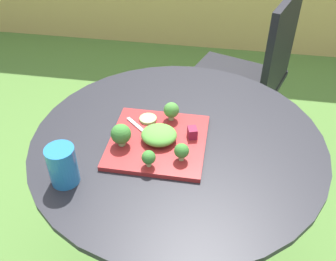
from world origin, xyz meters
name	(u,v)px	position (x,y,z in m)	size (l,w,h in m)	color
patio_table	(177,199)	(0.00, 0.00, 0.45)	(0.87, 0.87, 0.71)	black
patio_chair	(252,71)	(0.24, 0.77, 0.53)	(0.56, 0.56, 0.90)	black
salad_plate	(158,141)	(-0.05, -0.03, 0.72)	(0.28, 0.28, 0.01)	maroon
drinking_glass	(63,167)	(-0.26, -0.21, 0.76)	(0.07, 0.07, 0.11)	#236BA8
fork	(146,133)	(-0.10, -0.01, 0.73)	(0.13, 0.12, 0.00)	silver
lettuce_mound	(159,135)	(-0.05, -0.03, 0.75)	(0.10, 0.10, 0.04)	#519338
broccoli_floret_0	(171,110)	(-0.03, 0.07, 0.76)	(0.05, 0.05, 0.06)	#99B770
broccoli_floret_1	(149,158)	(-0.06, -0.14, 0.76)	(0.04, 0.04, 0.05)	#99B770
broccoli_floret_2	(121,134)	(-0.15, -0.07, 0.77)	(0.06, 0.06, 0.07)	#99B770
broccoli_floret_3	(182,151)	(0.02, -0.10, 0.76)	(0.04, 0.04, 0.05)	#99B770
cucumber_slice_0	(148,119)	(-0.10, 0.06, 0.73)	(0.05, 0.05, 0.01)	#8EB766
beet_chunk_0	(192,132)	(0.04, 0.00, 0.74)	(0.03, 0.03, 0.03)	maroon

